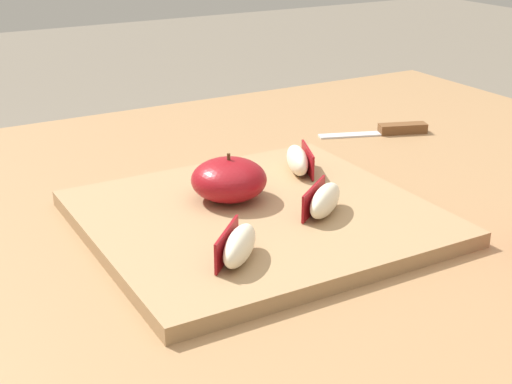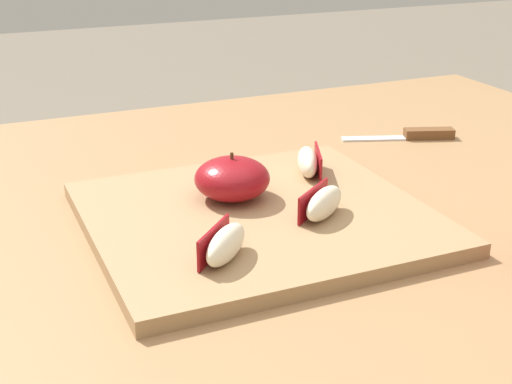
{
  "view_description": "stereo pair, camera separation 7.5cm",
  "coord_description": "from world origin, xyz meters",
  "views": [
    {
      "loc": [
        -0.26,
        -0.6,
        1.08
      ],
      "look_at": [
        0.08,
        0.0,
        0.8
      ],
      "focal_mm": 50.69,
      "sensor_mm": 36.0,
      "label": 1
    },
    {
      "loc": [
        -0.2,
        -0.63,
        1.08
      ],
      "look_at": [
        0.08,
        0.0,
        0.8
      ],
      "focal_mm": 50.69,
      "sensor_mm": 36.0,
      "label": 2
    }
  ],
  "objects": [
    {
      "name": "apple_wedge_middle",
      "position": [
        0.01,
        -0.09,
        0.8
      ],
      "size": [
        0.07,
        0.07,
        0.03
      ],
      "color": "#F4EACC",
      "rests_on": "cutting_board"
    },
    {
      "name": "dining_table",
      "position": [
        0.0,
        0.0,
        0.67
      ],
      "size": [
        1.43,
        0.98,
        0.77
      ],
      "color": "#9E754C",
      "rests_on": "ground_plane"
    },
    {
      "name": "apple_wedge_front",
      "position": [
        0.13,
        -0.04,
        0.8
      ],
      "size": [
        0.07,
        0.06,
        0.03
      ],
      "color": "#F4EACC",
      "rests_on": "cutting_board"
    },
    {
      "name": "cutting_board",
      "position": [
        0.08,
        0.0,
        0.77
      ],
      "size": [
        0.34,
        0.32,
        0.02
      ],
      "color": "#A37F56",
      "rests_on": "dining_table"
    },
    {
      "name": "apple_half_skin_up",
      "position": [
        0.07,
        0.04,
        0.8
      ],
      "size": [
        0.08,
        0.08,
        0.05
      ],
      "color": "maroon",
      "rests_on": "cutting_board"
    },
    {
      "name": "apple_wedge_back",
      "position": [
        0.18,
        0.08,
        0.8
      ],
      "size": [
        0.05,
        0.07,
        0.03
      ],
      "color": "#F4EACC",
      "rests_on": "cutting_board"
    },
    {
      "name": "paring_knife",
      "position": [
        0.41,
        0.18,
        0.77
      ],
      "size": [
        0.16,
        0.07,
        0.01
      ],
      "color": "silver",
      "rests_on": "dining_table"
    }
  ]
}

